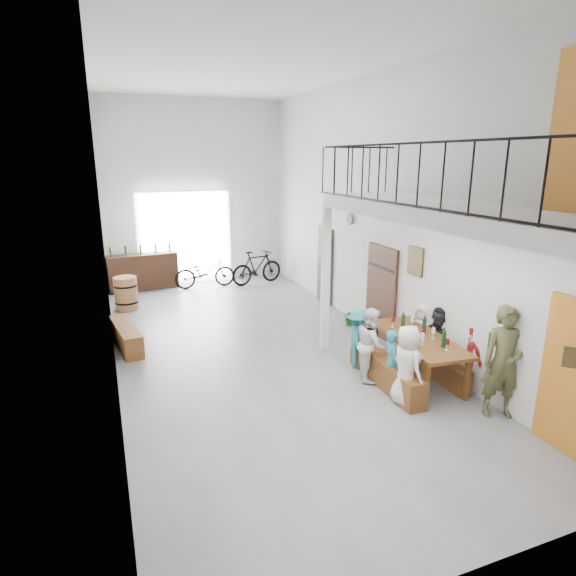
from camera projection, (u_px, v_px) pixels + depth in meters
name	position (u px, v px, depth m)	size (l,w,h in m)	color
floor	(257.00, 348.00, 9.89)	(12.00, 12.00, 0.00)	slate
room_walls	(254.00, 171.00, 8.96)	(12.00, 12.00, 12.00)	silver
gateway_portal	(185.00, 238.00, 14.72)	(2.80, 0.08, 2.80)	white
right_wall_decor	(429.00, 275.00, 8.70)	(0.07, 8.28, 5.07)	#AF661B
balcony	(449.00, 217.00, 6.99)	(1.52, 5.62, 4.00)	white
tasting_table	(418.00, 341.00, 8.36)	(1.10, 2.22, 0.79)	brown
bench_inner	(385.00, 372.00, 8.25)	(0.33, 2.06, 0.47)	brown
bench_wall	(434.00, 364.00, 8.62)	(0.23, 1.80, 0.41)	brown
tableware	(421.00, 329.00, 8.34)	(0.63, 1.45, 0.35)	#113316
side_bench	(126.00, 336.00, 9.90)	(0.37, 1.67, 0.47)	brown
oak_barrel	(126.00, 293.00, 12.30)	(0.59, 0.59, 0.86)	olive
serving_counter	(143.00, 272.00, 14.22)	(2.01, 0.56, 1.06)	#381F14
counter_bottles	(141.00, 249.00, 14.06)	(1.75, 0.30, 0.28)	#113316
guest_left_a	(407.00, 365.00, 7.51)	(0.64, 0.42, 1.31)	white
guest_left_b	(392.00, 361.00, 7.96)	(0.39, 0.26, 1.08)	teal
guest_left_c	(371.00, 344.00, 8.38)	(0.63, 0.49, 1.30)	white
guest_left_d	(358.00, 339.00, 8.88)	(0.73, 0.42, 1.13)	teal
guest_right_a	(472.00, 357.00, 8.05)	(0.66, 0.28, 1.13)	red
guest_right_b	(439.00, 339.00, 8.72)	(1.14, 0.36, 1.23)	black
guest_right_c	(422.00, 332.00, 9.16)	(0.56, 0.36, 1.14)	white
host_standing	(504.00, 362.00, 7.11)	(0.63, 0.41, 1.73)	#464828
potted_plant	(350.00, 318.00, 11.20)	(0.34, 0.29, 0.37)	#194E18
bicycle_near	(205.00, 272.00, 14.41)	(0.63, 1.80, 0.95)	black
bicycle_far	(257.00, 267.00, 14.83)	(0.49, 1.73, 1.04)	black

